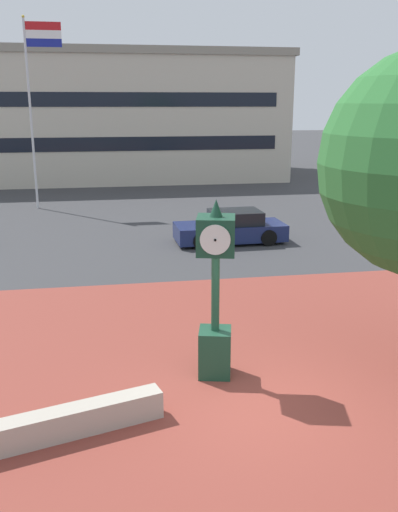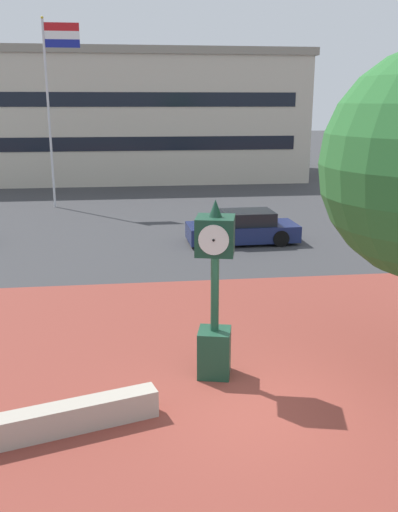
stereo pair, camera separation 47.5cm
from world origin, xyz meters
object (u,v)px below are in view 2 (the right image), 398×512
Objects in this scene: flagpole_primary at (52,95)px; civic_building at (131,116)px; car_street_mid at (243,229)px; street_clock at (215,294)px.

flagpole_primary is 13.99m from civic_building.
car_street_mid is at bearing -79.32° from civic_building.
flagpole_primary is at bearing 40.67° from car_street_mid.
flagpole_primary reaches higher than street_clock.
street_clock is 0.15× the size of civic_building.
civic_building is at bearing 105.68° from street_clock.
street_clock is 11.34m from car_street_mid.
car_street_mid is at bearing 88.78° from street_clock.
civic_building reaches higher than car_street_mid.
civic_building is at bearing 73.30° from flagpole_primary.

